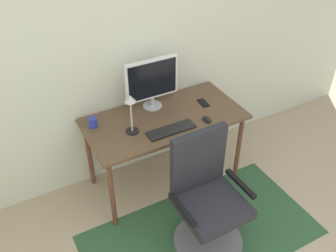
{
  "coord_description": "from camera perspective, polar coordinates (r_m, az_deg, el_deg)",
  "views": [
    {
      "loc": [
        -1.01,
        -0.63,
        2.66
      ],
      "look_at": [
        0.15,
        1.53,
        0.86
      ],
      "focal_mm": 39.52,
      "sensor_mm": 36.0,
      "label": 1
    }
  ],
  "objects": [
    {
      "name": "coffee_cup",
      "position": [
        3.24,
        -11.53,
        0.54
      ],
      "size": [
        0.08,
        0.08,
        0.09
      ],
      "primitive_type": "cylinder",
      "color": "#2936A1",
      "rests_on": "desk"
    },
    {
      "name": "desk_lamp",
      "position": [
        3.02,
        -5.77,
        2.8
      ],
      "size": [
        0.11,
        0.11,
        0.36
      ],
      "color": "black",
      "rests_on": "desk"
    },
    {
      "name": "keyboard",
      "position": [
        3.15,
        0.48,
        -0.6
      ],
      "size": [
        0.43,
        0.13,
        0.02
      ],
      "primitive_type": "cube",
      "color": "black",
      "rests_on": "desk"
    },
    {
      "name": "cell_phone",
      "position": [
        3.52,
        5.47,
        3.59
      ],
      "size": [
        0.08,
        0.15,
        0.01
      ],
      "primitive_type": "cube",
      "rotation": [
        0.0,
        0.0,
        -0.1
      ],
      "color": "black",
      "rests_on": "desk"
    },
    {
      "name": "office_chair",
      "position": [
        3.02,
        5.98,
        -12.11
      ],
      "size": [
        0.58,
        0.58,
        1.05
      ],
      "rotation": [
        0.0,
        0.0,
        0.01
      ],
      "color": "slate",
      "rests_on": "ground"
    },
    {
      "name": "monitor",
      "position": [
        3.33,
        -2.51,
        6.99
      ],
      "size": [
        0.51,
        0.18,
        0.48
      ],
      "color": "#B2B2B7",
      "rests_on": "desk"
    },
    {
      "name": "area_rug",
      "position": [
        3.36,
        5.16,
        -16.32
      ],
      "size": [
        1.99,
        1.02,
        0.01
      ],
      "primitive_type": "cube",
      "color": "#2D5632",
      "rests_on": "ground"
    },
    {
      "name": "desk",
      "position": [
        3.36,
        -0.53,
        0.29
      ],
      "size": [
        1.43,
        0.71,
        0.76
      ],
      "color": "brown",
      "rests_on": "ground"
    },
    {
      "name": "computer_mouse",
      "position": [
        3.28,
        6.03,
        1.06
      ],
      "size": [
        0.06,
        0.1,
        0.03
      ],
      "primitive_type": "ellipsoid",
      "color": "black",
      "rests_on": "desk"
    },
    {
      "name": "wall_back",
      "position": [
        3.3,
        -8.06,
        11.54
      ],
      "size": [
        6.0,
        0.1,
        2.6
      ],
      "primitive_type": "cube",
      "color": "beige",
      "rests_on": "ground"
    }
  ]
}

